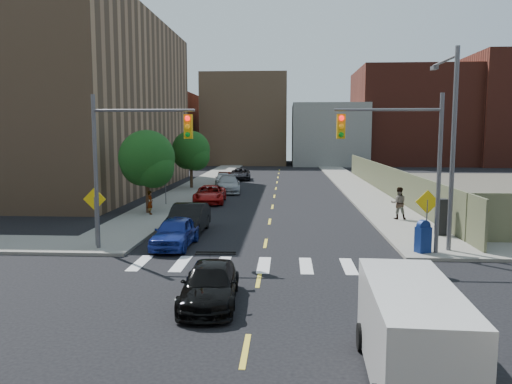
# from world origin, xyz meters

# --- Properties ---
(ground) EXTENTS (160.00, 160.00, 0.00)m
(ground) POSITION_xyz_m (0.00, 0.00, 0.00)
(ground) COLOR black
(ground) RESTS_ON ground
(sidewalk_nw) EXTENTS (3.50, 73.00, 0.15)m
(sidewalk_nw) POSITION_xyz_m (-7.75, 41.50, 0.07)
(sidewalk_nw) COLOR gray
(sidewalk_nw) RESTS_ON ground
(sidewalk_ne) EXTENTS (3.50, 73.00, 0.15)m
(sidewalk_ne) POSITION_xyz_m (7.75, 41.50, 0.07)
(sidewalk_ne) COLOR gray
(sidewalk_ne) RESTS_ON ground
(fence_north) EXTENTS (0.12, 44.00, 2.50)m
(fence_north) POSITION_xyz_m (9.60, 28.00, 1.25)
(fence_north) COLOR #6E6F4E
(fence_north) RESTS_ON ground
(building_nw) EXTENTS (22.00, 30.00, 16.00)m
(building_nw) POSITION_xyz_m (-22.00, 30.00, 8.00)
(building_nw) COLOR #8C6B4C
(building_nw) RESTS_ON ground
(bg_bldg_west) EXTENTS (14.00, 18.00, 12.00)m
(bg_bldg_west) POSITION_xyz_m (-22.00, 70.00, 6.00)
(bg_bldg_west) COLOR #592319
(bg_bldg_west) RESTS_ON ground
(bg_bldg_midwest) EXTENTS (14.00, 16.00, 15.00)m
(bg_bldg_midwest) POSITION_xyz_m (-6.00, 72.00, 7.50)
(bg_bldg_midwest) COLOR #8C6B4C
(bg_bldg_midwest) RESTS_ON ground
(bg_bldg_center) EXTENTS (12.00, 16.00, 10.00)m
(bg_bldg_center) POSITION_xyz_m (8.00, 70.00, 5.00)
(bg_bldg_center) COLOR gray
(bg_bldg_center) RESTS_ON ground
(bg_bldg_east) EXTENTS (18.00, 18.00, 16.00)m
(bg_bldg_east) POSITION_xyz_m (22.00, 72.00, 8.00)
(bg_bldg_east) COLOR #592319
(bg_bldg_east) RESTS_ON ground
(bg_bldg_fareast) EXTENTS (14.00, 16.00, 18.00)m
(bg_bldg_fareast) POSITION_xyz_m (38.00, 70.00, 9.00)
(bg_bldg_fareast) COLOR #592319
(bg_bldg_fareast) RESTS_ON ground
(signal_nw) EXTENTS (4.59, 0.30, 7.00)m
(signal_nw) POSITION_xyz_m (-5.98, 6.00, 4.53)
(signal_nw) COLOR #59595E
(signal_nw) RESTS_ON ground
(signal_ne) EXTENTS (4.59, 0.30, 7.00)m
(signal_ne) POSITION_xyz_m (5.98, 6.00, 4.53)
(signal_ne) COLOR #59595E
(signal_ne) RESTS_ON ground
(streetlight_ne) EXTENTS (0.25, 3.70, 9.00)m
(streetlight_ne) POSITION_xyz_m (8.20, 6.90, 5.22)
(streetlight_ne) COLOR #59595E
(streetlight_ne) RESTS_ON ground
(warn_sign_nw) EXTENTS (1.06, 0.06, 2.83)m
(warn_sign_nw) POSITION_xyz_m (-7.80, 6.50, 1.99)
(warn_sign_nw) COLOR #59595E
(warn_sign_nw) RESTS_ON ground
(warn_sign_ne) EXTENTS (1.06, 0.06, 2.83)m
(warn_sign_ne) POSITION_xyz_m (7.20, 6.50, 1.99)
(warn_sign_ne) COLOR #59595E
(warn_sign_ne) RESTS_ON ground
(warn_sign_midwest) EXTENTS (1.06, 0.06, 2.83)m
(warn_sign_midwest) POSITION_xyz_m (-7.80, 20.00, 1.99)
(warn_sign_midwest) COLOR #59595E
(warn_sign_midwest) RESTS_ON ground
(tree_west_near) EXTENTS (3.66, 3.64, 5.52)m
(tree_west_near) POSITION_xyz_m (-8.00, 16.05, 3.48)
(tree_west_near) COLOR #332114
(tree_west_near) RESTS_ON ground
(tree_west_far) EXTENTS (3.66, 3.64, 5.52)m
(tree_west_far) POSITION_xyz_m (-8.00, 31.05, 3.48)
(tree_west_far) COLOR #332114
(tree_west_far) RESTS_ON ground
(parked_car_blue) EXTENTS (1.81, 4.18, 1.40)m
(parked_car_blue) POSITION_xyz_m (-4.20, 7.00, 0.70)
(parked_car_blue) COLOR navy
(parked_car_blue) RESTS_ON ground
(parked_car_black) EXTENTS (1.72, 4.78, 1.57)m
(parked_car_black) POSITION_xyz_m (-4.20, 10.15, 0.78)
(parked_car_black) COLOR black
(parked_car_black) RESTS_ON ground
(parked_car_red) EXTENTS (2.51, 4.96, 1.34)m
(parked_car_red) POSITION_xyz_m (-4.82, 21.71, 0.67)
(parked_car_red) COLOR #A91310
(parked_car_red) RESTS_ON ground
(parked_car_silver) EXTENTS (2.63, 5.38, 1.51)m
(parked_car_silver) POSITION_xyz_m (-4.20, 28.50, 0.75)
(parked_car_silver) COLOR #999CA0
(parked_car_silver) RESTS_ON ground
(parked_car_white) EXTENTS (1.88, 3.97, 1.31)m
(parked_car_white) POSITION_xyz_m (-5.50, 35.09, 0.66)
(parked_car_white) COLOR silver
(parked_car_white) RESTS_ON ground
(parked_car_maroon) EXTENTS (1.35, 3.71, 1.22)m
(parked_car_maroon) POSITION_xyz_m (-5.50, 36.28, 0.61)
(parked_car_maroon) COLOR #43150D
(parked_car_maroon) RESTS_ON ground
(parked_car_grey) EXTENTS (2.60, 4.90, 1.31)m
(parked_car_grey) POSITION_xyz_m (-4.20, 40.77, 0.66)
(parked_car_grey) COLOR black
(parked_car_grey) RESTS_ON ground
(black_sedan) EXTENTS (1.90, 4.26, 1.21)m
(black_sedan) POSITION_xyz_m (-1.39, -0.64, 0.61)
(black_sedan) COLOR black
(black_sedan) RESTS_ON ground
(cargo_van) EXTENTS (2.12, 4.73, 2.13)m
(cargo_van) POSITION_xyz_m (3.67, -5.15, 1.12)
(cargo_van) COLOR silver
(cargo_van) RESTS_ON ground
(mailbox) EXTENTS (0.72, 0.65, 1.43)m
(mailbox) POSITION_xyz_m (6.93, 6.00, 0.84)
(mailbox) COLOR navy
(mailbox) RESTS_ON sidewalk_ne
(payphone) EXTENTS (0.58, 0.49, 1.85)m
(payphone) POSITION_xyz_m (8.89, 9.87, 1.07)
(payphone) COLOR black
(payphone) RESTS_ON sidewalk_ne
(pedestrian_west) EXTENTS (0.55, 0.65, 1.52)m
(pedestrian_west) POSITION_xyz_m (-7.66, 15.33, 0.91)
(pedestrian_west) COLOR gray
(pedestrian_west) RESTS_ON sidewalk_nw
(pedestrian_east) EXTENTS (0.99, 0.80, 1.93)m
(pedestrian_east) POSITION_xyz_m (7.75, 14.51, 1.12)
(pedestrian_east) COLOR gray
(pedestrian_east) RESTS_ON sidewalk_ne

